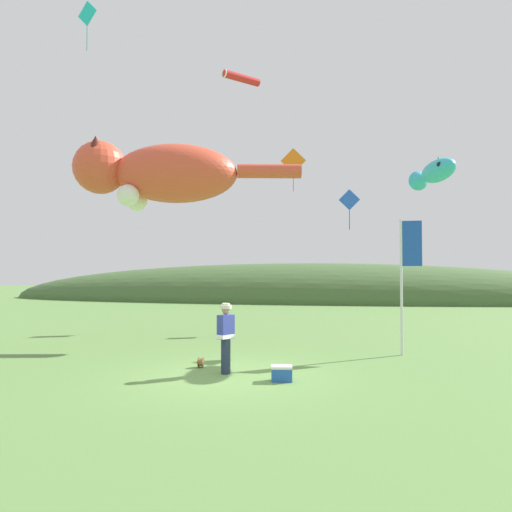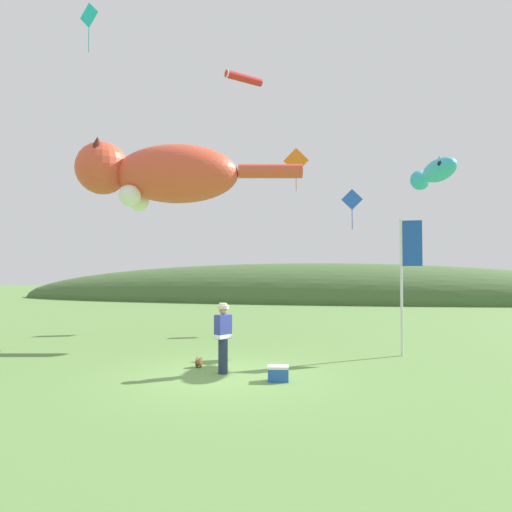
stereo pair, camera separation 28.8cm
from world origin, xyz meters
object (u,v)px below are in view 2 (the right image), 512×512
Objects in this scene: festival_banner_pole at (407,266)px; kite_diamond_orange at (296,161)px; kite_fish_windsock at (435,172)px; kite_diamond_blue at (352,200)px; kite_diamond_teal at (89,16)px; kite_giant_cat at (161,174)px; kite_spool at (199,362)px; picnic_cooler at (278,373)px; festival_attendant at (223,336)px; kite_tube_streamer at (243,78)px.

kite_diamond_orange is (-4.22, 8.02, 5.34)m from festival_banner_pole.
kite_fish_windsock is 6.01m from kite_diamond_blue.
kite_diamond_teal is (-12.15, -0.99, 6.06)m from kite_fish_windsock.
kite_giant_cat is at bearing -147.38° from kite_diamond_blue.
picnic_cooler reaches higher than kite_spool.
kite_fish_windsock is (4.54, 5.25, 5.71)m from picnic_cooler.
festival_attendant is at bearing -141.83° from kite_fish_windsock.
kite_diamond_orange is (4.66, 5.97, 1.73)m from kite_giant_cat.
kite_spool is 2.57m from picnic_cooler.
kite_diamond_teal reaches higher than picnic_cooler.
picnic_cooler is at bearing -86.16° from kite_diamond_orange.
kite_giant_cat is at bearing 126.24° from festival_attendant.
kite_giant_cat is 4.66× the size of kite_diamond_blue.
kite_spool is at bearing 154.14° from picnic_cooler.
kite_diamond_teal is (-6.81, -7.65, 3.86)m from kite_diamond_orange.
picnic_cooler is 0.19× the size of kite_fish_windsock.
kite_tube_streamer is at bearing 94.88° from kite_spool.
kite_giant_cat is 6.98m from kite_tube_streamer.
kite_fish_windsock is at bearing -31.23° from kite_tube_streamer.
kite_fish_windsock is at bearing 49.16° from picnic_cooler.
kite_diamond_blue is at bearing 9.09° from kite_tube_streamer.
kite_diamond_teal is at bearing 148.55° from festival_attendant.
kite_tube_streamer is (2.40, 3.92, 5.25)m from kite_giant_cat.
kite_tube_streamer is at bearing 58.55° from kite_giant_cat.
kite_spool is 0.10× the size of kite_fish_windsock.
picnic_cooler is 14.65m from kite_diamond_teal.
kite_giant_cat reaches higher than festival_banner_pole.
kite_diamond_teal reaches higher than kite_giant_cat.
picnic_cooler is at bearing -72.77° from kite_tube_streamer.
picnic_cooler is (1.48, -0.52, -0.77)m from festival_attendant.
kite_diamond_blue reaches higher than kite_spool.
kite_tube_streamer reaches higher than festival_attendant.
festival_attendant is 1.31m from kite_spool.
kite_spool is at bearing -113.88° from kite_diamond_blue.
festival_banner_pole reaches higher than festival_attendant.
festival_attendant is 0.95× the size of kite_diamond_blue.
kite_diamond_blue is at bearing 71.51° from festival_attendant.
festival_attendant is 0.96× the size of kite_diamond_teal.
kite_diamond_blue is at bearing 32.62° from kite_giant_cat.
kite_diamond_teal is (-2.15, -1.68, 5.59)m from kite_giant_cat.
festival_banner_pole is at bearing -13.00° from kite_giant_cat.
kite_fish_windsock is (1.12, 1.36, 3.14)m from festival_banner_pole.
festival_attendant is at bearing 160.67° from picnic_cooler.
kite_fish_windsock reaches higher than festival_attendant.
festival_banner_pole is at bearing -1.94° from kite_diamond_teal.
kite_giant_cat is 3.15× the size of kite_fish_windsock.
festival_attendant is at bearing -53.76° from kite_giant_cat.
kite_tube_streamer is 0.76× the size of kite_diamond_orange.
kite_diamond_blue is (3.39, 10.14, 4.89)m from festival_attendant.
kite_fish_windsock is at bearing 31.08° from kite_spool.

